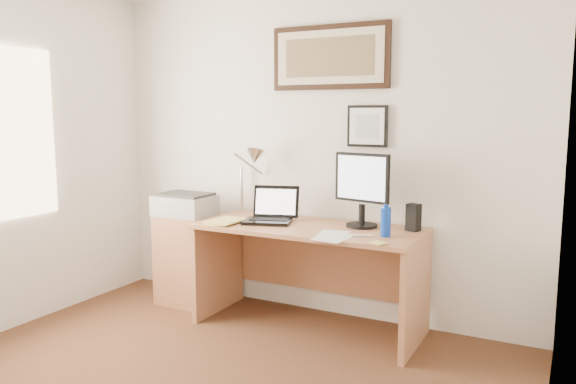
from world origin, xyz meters
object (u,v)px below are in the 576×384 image
Objects in this scene: book at (214,220)px; printer at (185,205)px; side_cabinet at (193,259)px; water_bottle at (386,222)px; lcd_monitor at (362,186)px; desk at (314,256)px; laptop at (271,214)px.

book is 0.66× the size of printer.
side_cabinet is 1.73m from water_bottle.
lcd_monitor is at bearing 138.94° from water_bottle.
side_cabinet is 1.66× the size of printer.
printer is at bearing 155.02° from book.
desk is at bearing 20.58° from book.
laptop is at bearing -3.43° from side_cabinet.
laptop is at bearing -165.58° from desk.
book reaches higher than side_cabinet.
desk is 3.08× the size of lcd_monitor.
printer is (-1.45, -0.12, -0.22)m from lcd_monitor.
side_cabinet is at bearing -178.11° from desk.
printer reaches higher than book.
laptop is 0.79m from printer.
desk is (0.69, 0.26, -0.25)m from book.
water_bottle reaches higher than book.
lcd_monitor is (-0.24, 0.21, 0.20)m from water_bottle.
water_bottle is at bearing -15.77° from desk.
water_bottle is at bearing 4.21° from book.
laptop is (0.38, 0.18, 0.05)m from book.
water_bottle is 0.37× the size of lcd_monitor.
book is (0.38, -0.23, 0.40)m from side_cabinet.
lcd_monitor is (0.66, 0.13, 0.23)m from laptop.
book is at bearing -159.42° from desk.
lcd_monitor is at bearing 16.50° from book.
water_bottle is at bearing -41.06° from lcd_monitor.
printer is (-0.41, 0.19, 0.06)m from book.
desk is (-0.59, 0.17, -0.33)m from water_bottle.
book is 0.42m from laptop.
lcd_monitor is 1.18× the size of printer.
lcd_monitor reaches higher than water_bottle.
water_bottle is at bearing -4.51° from side_cabinet.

